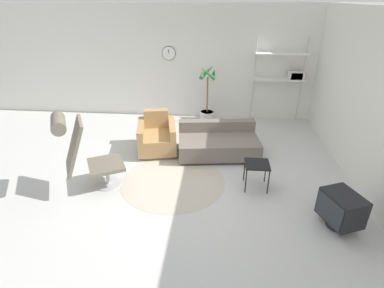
% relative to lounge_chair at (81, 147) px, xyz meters
% --- Properties ---
extents(ground_plane, '(12.00, 12.00, 0.00)m').
position_rel_lounge_chair_xyz_m(ground_plane, '(1.58, 0.62, -0.78)').
color(ground_plane, silver).
extents(wall_back, '(12.00, 0.09, 2.80)m').
position_rel_lounge_chair_xyz_m(wall_back, '(1.57, 3.62, 0.62)').
color(wall_back, silver).
rests_on(wall_back, ground_plane).
extents(wall_right, '(0.06, 12.00, 2.80)m').
position_rel_lounge_chair_xyz_m(wall_right, '(4.52, 0.62, 0.62)').
color(wall_right, silver).
rests_on(wall_right, ground_plane).
extents(round_rug, '(1.82, 1.82, 0.01)m').
position_rel_lounge_chair_xyz_m(round_rug, '(1.39, 0.34, -0.78)').
color(round_rug, '#BCB29E').
rests_on(round_rug, ground_plane).
extents(lounge_chair, '(1.12, 0.96, 1.34)m').
position_rel_lounge_chair_xyz_m(lounge_chair, '(0.00, 0.00, 0.00)').
color(lounge_chair, '#BCBCC1').
rests_on(lounge_chair, ground_plane).
extents(armchair_red, '(0.91, 1.04, 0.78)m').
position_rel_lounge_chair_xyz_m(armchair_red, '(0.89, 1.51, -0.50)').
color(armchair_red, silver).
rests_on(armchair_red, ground_plane).
extents(couch_low, '(1.69, 1.11, 0.61)m').
position_rel_lounge_chair_xyz_m(couch_low, '(2.16, 1.46, -0.55)').
color(couch_low, black).
rests_on(couch_low, ground_plane).
extents(side_table, '(0.40, 0.40, 0.45)m').
position_rel_lounge_chair_xyz_m(side_table, '(2.81, 0.31, -0.38)').
color(side_table, black).
rests_on(side_table, ground_plane).
extents(crt_television, '(0.58, 0.65, 0.53)m').
position_rel_lounge_chair_xyz_m(crt_television, '(3.87, -0.57, -0.49)').
color(crt_television, black).
rests_on(crt_television, ground_plane).
extents(potted_plant, '(0.43, 0.42, 1.47)m').
position_rel_lounge_chair_xyz_m(potted_plant, '(1.86, 3.18, -0.32)').
color(potted_plant, silver).
rests_on(potted_plant, ground_plane).
extents(shelf_unit, '(1.23, 0.28, 2.09)m').
position_rel_lounge_chair_xyz_m(shelf_unit, '(3.76, 3.36, 0.46)').
color(shelf_unit, '#BCBCC1').
rests_on(shelf_unit, ground_plane).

